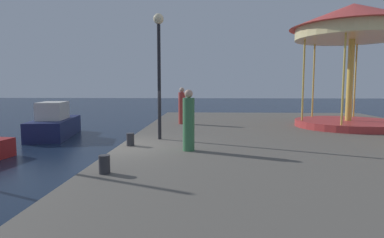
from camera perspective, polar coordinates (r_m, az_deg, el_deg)
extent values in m
plane|color=#162338|center=(10.60, -12.80, -8.88)|extent=(120.00, 120.00, 0.00)
cube|color=#5B564F|center=(10.85, 23.56, -6.71)|extent=(13.27, 25.53, 0.80)
cube|color=#19214C|center=(18.38, -23.20, -1.45)|extent=(2.47, 4.72, 0.96)
cube|color=beige|center=(18.07, -23.51, 1.38)|extent=(1.52, 2.16, 0.90)
cube|color=#4C6070|center=(19.01, -22.72, 2.15)|extent=(1.03, 0.28, 0.40)
cylinder|color=#B23333|center=(16.34, 25.97, -0.76)|extent=(4.67, 4.67, 0.30)
cylinder|color=gold|center=(16.25, 26.29, 6.18)|extent=(0.28, 0.28, 3.65)
cylinder|color=#F2E099|center=(16.41, 26.63, 13.43)|extent=(4.92, 4.92, 0.50)
cone|color=#C63D38|center=(16.54, 26.76, 16.09)|extent=(5.47, 5.47, 1.05)
cylinder|color=gold|center=(18.32, 27.02, 6.04)|extent=(0.08, 0.08, 3.65)
cylinder|color=gold|center=(17.56, 20.78, 6.34)|extent=(0.08, 0.08, 3.65)
cylinder|color=gold|center=(15.53, 19.19, 6.50)|extent=(0.08, 0.08, 3.65)
cylinder|color=gold|center=(14.18, 25.35, 6.34)|extent=(0.08, 0.08, 3.65)
cylinder|color=black|center=(11.28, -5.86, 6.43)|extent=(0.12, 0.12, 3.98)
sphere|color=#F9E5B2|center=(11.50, -5.97, 17.29)|extent=(0.36, 0.36, 0.36)
cylinder|color=#2D2D33|center=(10.30, -10.90, -3.59)|extent=(0.24, 0.24, 0.40)
cylinder|color=#2D2D33|center=(7.20, -15.30, -7.79)|extent=(0.24, 0.24, 0.40)
cylinder|color=#387247|center=(9.27, -0.61, -0.98)|extent=(0.34, 0.34, 1.54)
sphere|color=tan|center=(9.21, -0.61, 4.51)|extent=(0.24, 0.24, 0.24)
cylinder|color=#B23833|center=(15.87, -1.80, 1.94)|extent=(0.34, 0.34, 1.56)
sphere|color=tan|center=(15.83, -1.81, 5.20)|extent=(0.24, 0.24, 0.24)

